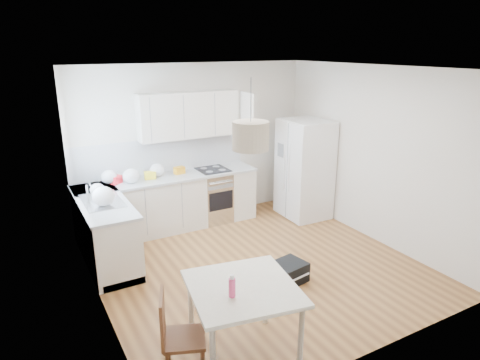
# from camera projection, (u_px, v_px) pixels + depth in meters

# --- Properties ---
(floor) EXTENTS (4.20, 4.20, 0.00)m
(floor) POSITION_uv_depth(u_px,v_px,m) (256.00, 265.00, 6.04)
(floor) COLOR brown
(floor) RESTS_ON ground
(ceiling) EXTENTS (4.20, 4.20, 0.00)m
(ceiling) POSITION_uv_depth(u_px,v_px,m) (259.00, 68.00, 5.22)
(ceiling) COLOR white
(ceiling) RESTS_ON wall_back
(wall_back) EXTENTS (4.20, 0.00, 4.20)m
(wall_back) POSITION_uv_depth(u_px,v_px,m) (194.00, 143.00, 7.38)
(wall_back) COLOR beige
(wall_back) RESTS_ON floor
(wall_left) EXTENTS (0.00, 4.20, 4.20)m
(wall_left) POSITION_uv_depth(u_px,v_px,m) (93.00, 201.00, 4.66)
(wall_left) COLOR beige
(wall_left) RESTS_ON floor
(wall_right) EXTENTS (0.00, 4.20, 4.20)m
(wall_right) POSITION_uv_depth(u_px,v_px,m) (374.00, 155.00, 6.60)
(wall_right) COLOR beige
(wall_right) RESTS_ON floor
(window_glassblock) EXTENTS (0.02, 1.00, 1.00)m
(window_glassblock) POSITION_uv_depth(u_px,v_px,m) (73.00, 144.00, 5.50)
(window_glassblock) COLOR #BFE0F9
(window_glassblock) RESTS_ON wall_left
(cabinets_back) EXTENTS (3.00, 0.60, 0.88)m
(cabinets_back) POSITION_uv_depth(u_px,v_px,m) (170.00, 204.00, 7.12)
(cabinets_back) COLOR silver
(cabinets_back) RESTS_ON floor
(cabinets_left) EXTENTS (0.60, 1.80, 0.88)m
(cabinets_left) POSITION_uv_depth(u_px,v_px,m) (105.00, 232.00, 6.07)
(cabinets_left) COLOR silver
(cabinets_left) RESTS_ON floor
(counter_back) EXTENTS (3.02, 0.64, 0.04)m
(counter_back) POSITION_uv_depth(u_px,v_px,m) (169.00, 178.00, 6.99)
(counter_back) COLOR #B9BCBE
(counter_back) RESTS_ON cabinets_back
(counter_left) EXTENTS (0.64, 1.82, 0.04)m
(counter_left) POSITION_uv_depth(u_px,v_px,m) (102.00, 201.00, 5.93)
(counter_left) COLOR #B9BCBE
(counter_left) RESTS_ON cabinets_left
(backsplash_back) EXTENTS (3.00, 0.01, 0.58)m
(backsplash_back) POSITION_uv_depth(u_px,v_px,m) (162.00, 155.00, 7.14)
(backsplash_back) COLOR white
(backsplash_back) RESTS_ON wall_back
(backsplash_left) EXTENTS (0.01, 1.80, 0.58)m
(backsplash_left) POSITION_uv_depth(u_px,v_px,m) (77.00, 183.00, 5.70)
(backsplash_left) COLOR white
(backsplash_left) RESTS_ON wall_left
(upper_cabinets) EXTENTS (1.70, 0.32, 0.75)m
(upper_cabinets) POSITION_uv_depth(u_px,v_px,m) (189.00, 115.00, 7.02)
(upper_cabinets) COLOR silver
(upper_cabinets) RESTS_ON wall_back
(range_oven) EXTENTS (0.50, 0.61, 0.88)m
(range_oven) POSITION_uv_depth(u_px,v_px,m) (213.00, 196.00, 7.50)
(range_oven) COLOR silver
(range_oven) RESTS_ON floor
(sink) EXTENTS (0.50, 0.80, 0.16)m
(sink) POSITION_uv_depth(u_px,v_px,m) (102.00, 201.00, 5.88)
(sink) COLOR silver
(sink) RESTS_ON counter_left
(refrigerator) EXTENTS (0.86, 0.89, 1.74)m
(refrigerator) POSITION_uv_depth(u_px,v_px,m) (305.00, 169.00, 7.60)
(refrigerator) COLOR white
(refrigerator) RESTS_ON floor
(dining_table) EXTENTS (1.15, 1.15, 0.79)m
(dining_table) POSITION_uv_depth(u_px,v_px,m) (243.00, 294.00, 4.07)
(dining_table) COLOR beige
(dining_table) RESTS_ON floor
(dining_chair) EXTENTS (0.48, 0.48, 0.88)m
(dining_chair) POSITION_uv_depth(u_px,v_px,m) (184.00, 336.00, 3.88)
(dining_chair) COLOR #513118
(dining_chair) RESTS_ON floor
(drink_bottle) EXTENTS (0.07, 0.07, 0.22)m
(drink_bottle) POSITION_uv_depth(u_px,v_px,m) (232.00, 286.00, 3.85)
(drink_bottle) COLOR #DD3D73
(drink_bottle) RESTS_ON dining_table
(gym_bag) EXTENTS (0.62, 0.46, 0.26)m
(gym_bag) POSITION_uv_depth(u_px,v_px,m) (285.00, 274.00, 5.56)
(gym_bag) COLOR black
(gym_bag) RESTS_ON floor
(pendant_lamp) EXTENTS (0.39, 0.39, 0.26)m
(pendant_lamp) POSITION_uv_depth(u_px,v_px,m) (251.00, 136.00, 3.88)
(pendant_lamp) COLOR beige
(pendant_lamp) RESTS_ON ceiling
(grocery_bag_a) EXTENTS (0.25, 0.21, 0.22)m
(grocery_bag_a) POSITION_uv_depth(u_px,v_px,m) (109.00, 177.00, 6.57)
(grocery_bag_a) COLOR white
(grocery_bag_a) RESTS_ON counter_back
(grocery_bag_b) EXTENTS (0.26, 0.22, 0.23)m
(grocery_bag_b) POSITION_uv_depth(u_px,v_px,m) (131.00, 176.00, 6.61)
(grocery_bag_b) COLOR white
(grocery_bag_b) RESTS_ON counter_back
(grocery_bag_c) EXTENTS (0.24, 0.20, 0.22)m
(grocery_bag_c) POSITION_uv_depth(u_px,v_px,m) (157.00, 170.00, 6.94)
(grocery_bag_c) COLOR white
(grocery_bag_c) RESTS_ON counter_back
(grocery_bag_d) EXTENTS (0.20, 0.17, 0.18)m
(grocery_bag_d) POSITION_uv_depth(u_px,v_px,m) (97.00, 190.00, 6.06)
(grocery_bag_d) COLOR white
(grocery_bag_d) RESTS_ON counter_back
(grocery_bag_e) EXTENTS (0.30, 0.25, 0.27)m
(grocery_bag_e) POSITION_uv_depth(u_px,v_px,m) (103.00, 196.00, 5.67)
(grocery_bag_e) COLOR white
(grocery_bag_e) RESTS_ON counter_left
(snack_orange) EXTENTS (0.19, 0.13, 0.12)m
(snack_orange) POSITION_uv_depth(u_px,v_px,m) (179.00, 170.00, 7.11)
(snack_orange) COLOR orange
(snack_orange) RESTS_ON counter_back
(snack_yellow) EXTENTS (0.19, 0.14, 0.12)m
(snack_yellow) POSITION_uv_depth(u_px,v_px,m) (150.00, 175.00, 6.84)
(snack_yellow) COLOR yellow
(snack_yellow) RESTS_ON counter_back
(snack_red) EXTENTS (0.20, 0.19, 0.12)m
(snack_red) POSITION_uv_depth(u_px,v_px,m) (116.00, 180.00, 6.61)
(snack_red) COLOR red
(snack_red) RESTS_ON counter_back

